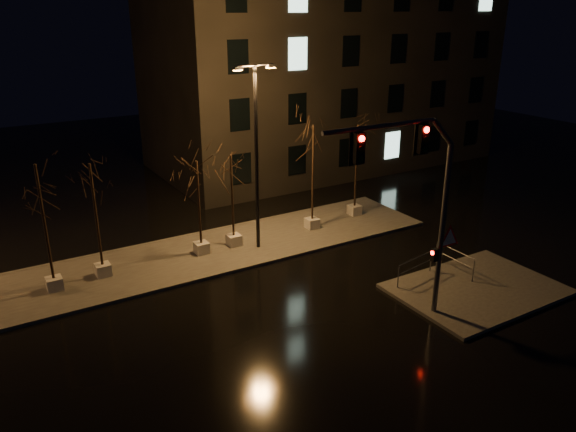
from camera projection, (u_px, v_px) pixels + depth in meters
ground at (286, 301)px, 23.41m from camera, size 90.00×90.00×0.00m
median at (225, 249)px, 28.19m from camera, size 22.00×5.00×0.15m
sidewalk_corner at (477, 289)px, 24.20m from camera, size 7.00×5.00×0.15m
building at (323, 63)px, 41.95m from camera, size 25.00×12.00×15.00m
tree_0 at (40, 194)px, 22.50m from camera, size 1.80×1.80×5.70m
tree_1 at (93, 190)px, 23.84m from camera, size 1.80×1.80×5.34m
tree_2 at (198, 182)px, 26.27m from camera, size 1.80×1.80×4.79m
tree_3 at (232, 176)px, 27.16m from camera, size 1.80×1.80×4.82m
tree_4 at (313, 149)px, 29.08m from camera, size 1.80×1.80×5.81m
tree_5 at (357, 145)px, 31.18m from camera, size 1.80×1.80×5.41m
traffic_signal_mast at (420, 193)px, 19.96m from camera, size 6.40×0.35×7.81m
streetlight_main at (256, 147)px, 26.43m from camera, size 2.24×0.46×8.93m
guard_rail_a at (415, 265)px, 24.69m from camera, size 2.37×0.47×1.04m
guard_rail_b at (455, 258)px, 25.36m from camera, size 0.08×2.30×1.09m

